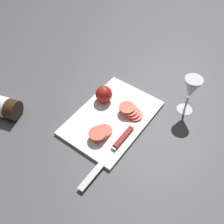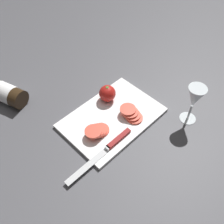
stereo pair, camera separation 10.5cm
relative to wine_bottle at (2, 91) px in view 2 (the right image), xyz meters
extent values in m
plane|color=#4C4C51|center=(0.18, -0.40, -0.04)|extent=(3.00, 3.00, 0.00)
cube|color=white|center=(0.25, -0.42, -0.03)|extent=(0.40, 0.27, 0.01)
cylinder|color=#332314|center=(0.00, -0.01, 0.00)|extent=(0.14, 0.22, 0.08)
cylinder|color=silver|center=(0.01, -0.02, 0.00)|extent=(0.11, 0.11, 0.09)
cylinder|color=silver|center=(0.48, -0.64, -0.04)|extent=(0.07, 0.07, 0.00)
cylinder|color=silver|center=(0.48, -0.64, 0.00)|extent=(0.01, 0.01, 0.07)
cone|color=silver|center=(0.48, -0.64, 0.09)|extent=(0.07, 0.07, 0.10)
cone|color=#DBCC84|center=(0.48, -0.64, 0.05)|extent=(0.02, 0.02, 0.03)
sphere|color=red|center=(0.31, -0.34, 0.01)|extent=(0.07, 0.07, 0.07)
cylinder|color=#47702D|center=(0.31, -0.34, 0.04)|extent=(0.01, 0.01, 0.01)
cube|color=silver|center=(0.03, -0.52, -0.03)|extent=(0.20, 0.02, 0.00)
cube|color=silver|center=(0.13, -0.52, -0.02)|extent=(0.01, 0.02, 0.01)
cube|color=maroon|center=(0.19, -0.52, -0.02)|extent=(0.12, 0.02, 0.01)
cylinder|color=#DB4C38|center=(0.17, -0.44, -0.02)|extent=(0.07, 0.07, 0.01)
cylinder|color=#DB4C38|center=(0.16, -0.44, -0.02)|extent=(0.07, 0.07, 0.01)
cylinder|color=#DB4C38|center=(0.15, -0.44, -0.01)|extent=(0.07, 0.07, 0.01)
cylinder|color=#DB4C38|center=(0.14, -0.44, 0.00)|extent=(0.07, 0.07, 0.01)
cylinder|color=#DB4C38|center=(0.31, -0.49, -0.02)|extent=(0.07, 0.07, 0.01)
cylinder|color=#DB4C38|center=(0.31, -0.48, -0.02)|extent=(0.07, 0.07, 0.01)
cylinder|color=#DB4C38|center=(0.31, -0.47, -0.01)|extent=(0.07, 0.07, 0.01)
cylinder|color=#DB4C38|center=(0.31, -0.45, 0.00)|extent=(0.07, 0.07, 0.01)
camera|label=1|loc=(-0.29, -0.82, 0.81)|focal=42.00mm
camera|label=2|loc=(-0.22, -0.90, 0.81)|focal=42.00mm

